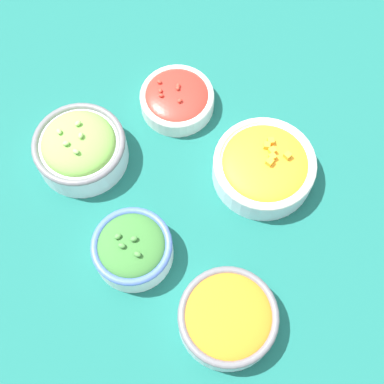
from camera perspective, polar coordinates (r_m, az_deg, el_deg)
ground_plane at (r=0.93m, az=-0.00°, el=-0.74°), size 3.00×3.00×0.00m
bowl_lettuce at (r=0.95m, az=-11.86°, el=4.70°), size 0.16×0.16×0.09m
bowl_carrots at (r=0.84m, az=3.85°, el=-13.21°), size 0.15×0.15×0.06m
bowl_squash at (r=0.92m, az=7.70°, el=2.73°), size 0.18×0.18×0.07m
bowl_broccoli at (r=0.86m, az=-6.38°, el=-5.97°), size 0.13×0.13×0.07m
bowl_cherry_tomatoes at (r=0.99m, az=-1.60°, el=9.95°), size 0.14×0.14×0.05m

